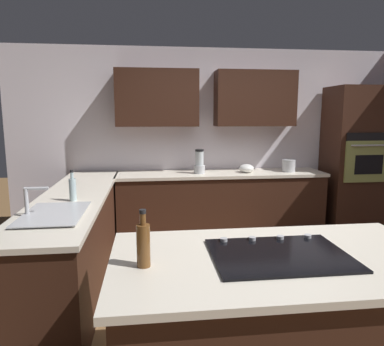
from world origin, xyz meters
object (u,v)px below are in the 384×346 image
at_px(sink_unit, 53,213).
at_px(kettle, 289,166).
at_px(wall_oven, 355,161).
at_px(mixing_bowl, 246,168).
at_px(blender, 199,163).
at_px(cooktop, 279,254).
at_px(oil_bottle, 143,244).
at_px(dish_soap_bottle, 73,189).

xyz_separation_m(sink_unit, kettle, (-2.68, -1.89, 0.07)).
relative_size(sink_unit, kettle, 3.91).
height_order(wall_oven, mixing_bowl, wall_oven).
relative_size(wall_oven, mixing_bowl, 10.03).
distance_m(sink_unit, blender, 2.37).
relative_size(cooktop, oil_bottle, 2.49).
bearing_deg(kettle, mixing_bowl, 0.00).
bearing_deg(dish_soap_bottle, kettle, -151.77).
xyz_separation_m(wall_oven, kettle, (1.00, 0.04, -0.05)).
xyz_separation_m(cooktop, kettle, (-1.20, -2.88, 0.08)).
bearing_deg(oil_bottle, wall_oven, -134.89).
relative_size(mixing_bowl, kettle, 1.15).
bearing_deg(kettle, wall_oven, -177.99).
relative_size(cooktop, mixing_bowl, 3.68).
bearing_deg(dish_soap_bottle, cooktop, 133.86).
height_order(sink_unit, dish_soap_bottle, dish_soap_bottle).
bearing_deg(blender, mixing_bowl, 180.00).
bearing_deg(mixing_bowl, blender, 0.00).
xyz_separation_m(wall_oven, mixing_bowl, (1.60, 0.04, -0.08)).
bearing_deg(sink_unit, blender, -127.13).
relative_size(cooktop, blender, 2.34).
height_order(cooktop, mixing_bowl, mixing_bowl).
xyz_separation_m(sink_unit, cooktop, (-1.47, 0.99, -0.01)).
relative_size(sink_unit, blender, 2.15).
bearing_deg(cooktop, kettle, -112.69).
distance_m(wall_oven, blender, 2.25).
bearing_deg(cooktop, wall_oven, -127.09).
height_order(cooktop, dish_soap_bottle, dish_soap_bottle).
distance_m(sink_unit, cooktop, 1.78).
bearing_deg(sink_unit, cooktop, 146.03).
bearing_deg(kettle, cooktop, 67.31).
height_order(kettle, oil_bottle, oil_bottle).
bearing_deg(kettle, blender, 0.00).
bearing_deg(oil_bottle, dish_soap_bottle, -66.57).
xyz_separation_m(wall_oven, cooktop, (2.20, 2.92, -0.13)).
xyz_separation_m(cooktop, blender, (0.05, -2.88, 0.13)).
height_order(wall_oven, sink_unit, wall_oven).
bearing_deg(kettle, sink_unit, 35.16).
xyz_separation_m(mixing_bowl, dish_soap_bottle, (2.02, 1.41, 0.06)).
relative_size(dish_soap_bottle, oil_bottle, 0.94).
height_order(cooktop, oil_bottle, oil_bottle).
relative_size(sink_unit, dish_soap_bottle, 2.45).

